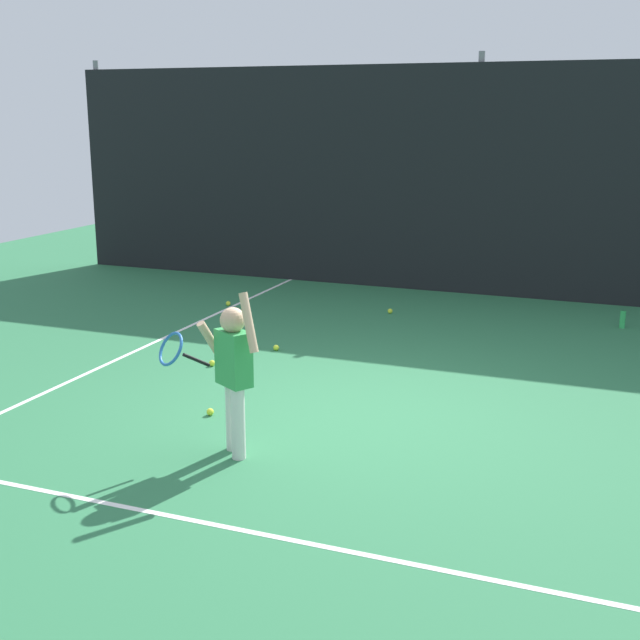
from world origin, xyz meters
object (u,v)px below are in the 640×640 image
(water_bottle, at_px, (623,319))
(tennis_ball_0, at_px, (228,303))
(tennis_ball_3, at_px, (210,412))
(tennis_ball_2, at_px, (276,348))
(tennis_ball_4, at_px, (390,311))
(tennis_ball_1, at_px, (212,363))
(tennis_player, at_px, (231,367))

(water_bottle, height_order, tennis_ball_0, water_bottle)
(water_bottle, distance_m, tennis_ball_3, 5.73)
(tennis_ball_2, bearing_deg, tennis_ball_4, 72.62)
(water_bottle, height_order, tennis_ball_4, water_bottle)
(tennis_ball_0, xyz_separation_m, tennis_ball_2, (1.56, -1.80, 0.00))
(tennis_ball_4, bearing_deg, tennis_ball_1, -109.77)
(tennis_ball_0, xyz_separation_m, tennis_ball_4, (2.25, 0.40, 0.00))
(tennis_player, bearing_deg, tennis_ball_4, 123.24)
(water_bottle, xyz_separation_m, tennis_ball_0, (-5.20, -0.73, -0.08))
(tennis_ball_1, relative_size, tennis_ball_2, 1.00)
(water_bottle, distance_m, tennis_ball_1, 5.24)
(tennis_ball_0, bearing_deg, water_bottle, 8.03)
(tennis_ball_0, xyz_separation_m, tennis_ball_3, (1.88, -3.94, 0.00))
(tennis_ball_1, bearing_deg, tennis_ball_4, 70.23)
(tennis_ball_1, bearing_deg, tennis_player, -57.28)
(tennis_player, xyz_separation_m, tennis_ball_3, (-0.60, 0.70, -0.69))
(water_bottle, bearing_deg, tennis_ball_4, -173.49)
(water_bottle, relative_size, tennis_ball_0, 3.33)
(tennis_ball_1, xyz_separation_m, tennis_ball_3, (0.71, -1.33, 0.00))
(tennis_ball_0, distance_m, tennis_ball_4, 2.28)
(tennis_player, xyz_separation_m, water_bottle, (2.73, 5.37, -0.62))
(water_bottle, height_order, tennis_ball_3, water_bottle)
(tennis_ball_1, bearing_deg, water_bottle, 39.67)
(tennis_ball_0, bearing_deg, tennis_ball_4, 10.02)
(water_bottle, bearing_deg, tennis_ball_0, -171.97)
(tennis_player, distance_m, tennis_ball_4, 5.09)
(tennis_ball_2, xyz_separation_m, tennis_ball_3, (0.32, -2.13, 0.00))
(tennis_ball_1, bearing_deg, tennis_ball_2, 64.05)
(tennis_ball_1, height_order, tennis_ball_2, same)
(tennis_player, distance_m, tennis_ball_0, 5.30)
(tennis_player, xyz_separation_m, tennis_ball_2, (-0.91, 2.83, -0.69))
(tennis_ball_2, height_order, tennis_ball_4, same)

